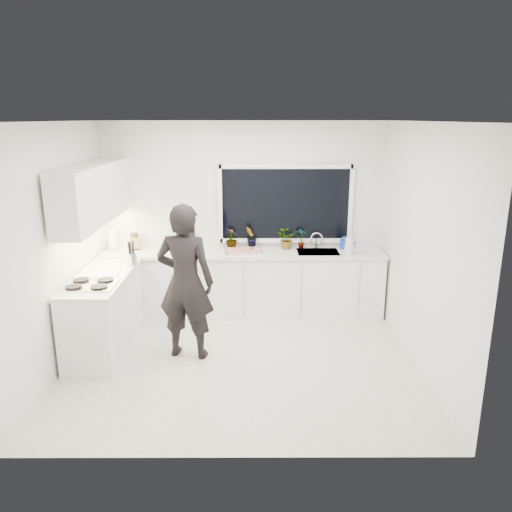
{
  "coord_description": "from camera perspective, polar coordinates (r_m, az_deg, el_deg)",
  "views": [
    {
      "loc": [
        0.16,
        -5.31,
        2.74
      ],
      "look_at": [
        0.18,
        0.4,
        1.15
      ],
      "focal_mm": 35.0,
      "sensor_mm": 36.0,
      "label": 1
    }
  ],
  "objects": [
    {
      "name": "base_cabinets_back",
      "position": [
        7.14,
        -1.45,
        -3.23
      ],
      "size": [
        3.92,
        0.58,
        0.88
      ],
      "primitive_type": "cube",
      "color": "white",
      "rests_on": "floor"
    },
    {
      "name": "person",
      "position": [
        5.78,
        -8.07,
        -2.97
      ],
      "size": [
        0.74,
        0.55,
        1.83
      ],
      "primitive_type": "imported",
      "rotation": [
        0.0,
        0.0,
        2.96
      ],
      "color": "black",
      "rests_on": "floor"
    },
    {
      "name": "utensil_crock",
      "position": [
        6.54,
        -13.99,
        -0.34
      ],
      "size": [
        0.14,
        0.14,
        0.16
      ],
      "primitive_type": "cylinder",
      "rotation": [
        0.0,
        0.0,
        0.09
      ],
      "color": "silver",
      "rests_on": "countertop_left"
    },
    {
      "name": "ceiling",
      "position": [
        5.31,
        -1.97,
        15.24
      ],
      "size": [
        4.0,
        3.5,
        0.02
      ],
      "primitive_type": "cube",
      "color": "white",
      "rests_on": "wall_back"
    },
    {
      "name": "pizza_tray",
      "position": [
        6.97,
        -1.48,
        0.54
      ],
      "size": [
        0.55,
        0.43,
        0.03
      ],
      "primitive_type": "cube",
      "rotation": [
        0.0,
        0.0,
        0.12
      ],
      "color": "silver",
      "rests_on": "countertop_back"
    },
    {
      "name": "upper_cabinets",
      "position": [
        6.38,
        -18.1,
        6.78
      ],
      "size": [
        0.34,
        2.1,
        0.7
      ],
      "primitive_type": "cube",
      "color": "white",
      "rests_on": "wall_left"
    },
    {
      "name": "wall_right",
      "position": [
        5.79,
        18.47,
        0.86
      ],
      "size": [
        0.02,
        3.5,
        2.7
      ],
      "primitive_type": "cube",
      "color": "white",
      "rests_on": "ground"
    },
    {
      "name": "watering_can",
      "position": [
        7.25,
        10.1,
        1.31
      ],
      "size": [
        0.18,
        0.18,
        0.13
      ],
      "primitive_type": "cylinder",
      "rotation": [
        0.0,
        0.0,
        -0.3
      ],
      "color": "#123AAF",
      "rests_on": "countertop_back"
    },
    {
      "name": "knife_block",
      "position": [
        7.31,
        -13.65,
        1.58
      ],
      "size": [
        0.15,
        0.12,
        0.22
      ],
      "primitive_type": "cube",
      "rotation": [
        0.0,
        0.0,
        0.2
      ],
      "color": "olive",
      "rests_on": "countertop_back"
    },
    {
      "name": "window",
      "position": [
        7.15,
        3.38,
        5.95
      ],
      "size": [
        1.8,
        0.02,
        1.0
      ],
      "primitive_type": "cube",
      "color": "black",
      "rests_on": "wall_back"
    },
    {
      "name": "faucet",
      "position": [
        7.22,
        6.92,
        1.75
      ],
      "size": [
        0.03,
        0.03,
        0.22
      ],
      "primitive_type": "cylinder",
      "color": "silver",
      "rests_on": "countertop_back"
    },
    {
      "name": "wall_left",
      "position": [
        5.9,
        -21.75,
        0.81
      ],
      "size": [
        0.02,
        3.5,
        2.7
      ],
      "primitive_type": "cube",
      "color": "white",
      "rests_on": "ground"
    },
    {
      "name": "countertop_left",
      "position": [
        6.22,
        -17.27,
        -2.35
      ],
      "size": [
        0.62,
        1.6,
        0.04
      ],
      "primitive_type": "cube",
      "color": "silver",
      "rests_on": "base_cabinets_left"
    },
    {
      "name": "picture_frame_large",
      "position": [
        7.26,
        -7.87,
        2.04
      ],
      "size": [
        0.22,
        0.04,
        0.28
      ],
      "primitive_type": "cube",
      "rotation": [
        0.0,
        0.0,
        0.08
      ],
      "color": "black",
      "rests_on": "countertop_back"
    },
    {
      "name": "soap_bottles",
      "position": [
        6.95,
        11.2,
        1.35
      ],
      "size": [
        0.42,
        0.14,
        0.33
      ],
      "color": "#D8BF66",
      "rests_on": "countertop_back"
    },
    {
      "name": "stovetop",
      "position": [
        5.9,
        -18.45,
        -3.07
      ],
      "size": [
        0.56,
        0.48,
        0.03
      ],
      "primitive_type": "cube",
      "color": "black",
      "rests_on": "countertop_left"
    },
    {
      "name": "countertop_back",
      "position": [
        7.0,
        -1.47,
        0.31
      ],
      "size": [
        3.94,
        0.62,
        0.04
      ],
      "primitive_type": "cube",
      "color": "silver",
      "rests_on": "base_cabinets_back"
    },
    {
      "name": "wall_back",
      "position": [
        7.2,
        -1.44,
        4.43
      ],
      "size": [
        4.0,
        0.02,
        2.7
      ],
      "primitive_type": "cube",
      "color": "white",
      "rests_on": "ground"
    },
    {
      "name": "paper_towel_roll",
      "position": [
        7.34,
        -16.06,
        1.64
      ],
      "size": [
        0.11,
        0.11,
        0.26
      ],
      "primitive_type": "cylinder",
      "rotation": [
        0.0,
        0.0,
        -0.03
      ],
      "color": "white",
      "rests_on": "countertop_back"
    },
    {
      "name": "pizza",
      "position": [
        6.96,
        -1.48,
        0.68
      ],
      "size": [
        0.5,
        0.38,
        0.01
      ],
      "primitive_type": "cube",
      "rotation": [
        0.0,
        0.0,
        0.12
      ],
      "color": "#A92A16",
      "rests_on": "pizza_tray"
    },
    {
      "name": "floor",
      "position": [
        5.98,
        -1.72,
        -11.82
      ],
      "size": [
        4.0,
        3.5,
        0.02
      ],
      "primitive_type": "cube",
      "color": "beige",
      "rests_on": "ground"
    },
    {
      "name": "herb_plants",
      "position": [
        7.12,
        1.37,
        1.99
      ],
      "size": [
        1.21,
        0.3,
        0.33
      ],
      "color": "#26662D",
      "rests_on": "countertop_back"
    },
    {
      "name": "base_cabinets_left",
      "position": [
        6.38,
        -16.94,
        -6.29
      ],
      "size": [
        0.58,
        1.6,
        0.88
      ],
      "primitive_type": "cube",
      "color": "white",
      "rests_on": "floor"
    },
    {
      "name": "picture_frame_small",
      "position": [
        7.26,
        -8.12,
        2.11
      ],
      "size": [
        0.24,
        0.11,
        0.3
      ],
      "primitive_type": "cube",
      "rotation": [
        0.0,
        0.0,
        0.35
      ],
      "color": "black",
      "rests_on": "countertop_back"
    },
    {
      "name": "sink",
      "position": [
        7.07,
        7.07,
        0.1
      ],
      "size": [
        0.58,
        0.42,
        0.14
      ],
      "primitive_type": "cube",
      "color": "silver",
      "rests_on": "countertop_back"
    }
  ]
}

